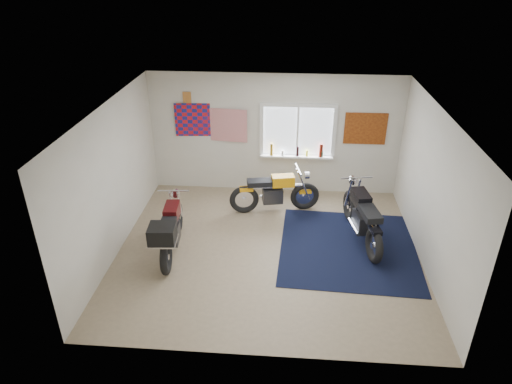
# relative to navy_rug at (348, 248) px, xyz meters

# --- Properties ---
(ground) EXTENTS (5.50, 5.50, 0.00)m
(ground) POSITION_rel_navy_rug_xyz_m (-1.49, -0.20, -0.01)
(ground) COLOR #9E896B
(ground) RESTS_ON ground
(room_shell) EXTENTS (5.50, 5.50, 5.50)m
(room_shell) POSITION_rel_navy_rug_xyz_m (-1.49, -0.20, 1.63)
(room_shell) COLOR white
(room_shell) RESTS_ON ground
(navy_rug) EXTENTS (2.61, 2.71, 0.01)m
(navy_rug) POSITION_rel_navy_rug_xyz_m (0.00, 0.00, 0.00)
(navy_rug) COLOR black
(navy_rug) RESTS_ON ground
(window_assembly) EXTENTS (1.66, 0.17, 1.26)m
(window_assembly) POSITION_rel_navy_rug_xyz_m (-0.99, 2.27, 1.36)
(window_assembly) COLOR white
(window_assembly) RESTS_ON room_shell
(oil_bottles) EXTENTS (1.18, 0.09, 0.30)m
(oil_bottles) POSITION_rel_navy_rug_xyz_m (-0.83, 2.20, 1.01)
(oil_bottles) COLOR #986C16
(oil_bottles) RESTS_ON window_assembly
(flag_display) EXTENTS (1.60, 0.10, 1.17)m
(flag_display) POSITION_rel_navy_rug_xyz_m (-3.39, 2.28, 2.14)
(flag_display) COLOR red
(flag_display) RESTS_ON room_shell
(triumph_poster) EXTENTS (0.90, 0.03, 0.70)m
(triumph_poster) POSITION_rel_navy_rug_xyz_m (0.46, 2.28, 1.54)
(triumph_poster) COLOR #A54C14
(triumph_poster) RESTS_ON room_shell
(yellow_triumph) EXTENTS (1.90, 0.62, 0.97)m
(yellow_triumph) POSITION_rel_navy_rug_xyz_m (-1.44, 1.30, 0.42)
(yellow_triumph) COLOR black
(yellow_triumph) RESTS_ON ground
(black_chrome_bike) EXTENTS (0.68, 2.08, 1.07)m
(black_chrome_bike) POSITION_rel_navy_rug_xyz_m (0.26, 0.34, 0.46)
(black_chrome_bike) COLOR black
(black_chrome_bike) RESTS_ON navy_rug
(maroon_tourer) EXTENTS (0.63, 1.96, 1.00)m
(maroon_tourer) POSITION_rel_navy_rug_xyz_m (-3.23, -0.46, 0.51)
(maroon_tourer) COLOR black
(maroon_tourer) RESTS_ON ground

